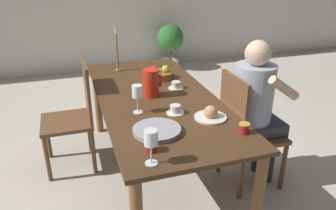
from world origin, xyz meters
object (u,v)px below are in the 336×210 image
object	(u,v)px
red_pitcher	(151,83)
wine_glass_water	(137,93)
candlestick_tall	(117,54)
chair_opposite	(75,114)
jam_jar_red	(244,128)
jam_jar_amber	(151,145)
person_seated	(257,102)
teacup_near_person	(175,110)
potted_plant	(170,42)
teacup_across	(176,86)
fruit_bowl	(160,74)
bread_plate	(210,114)
chair_person_side	(245,129)
serving_tray	(157,130)
wine_glass_juice	(151,140)

from	to	relation	value
red_pitcher	wine_glass_water	world-z (taller)	red_pitcher
wine_glass_water	candlestick_tall	world-z (taller)	candlestick_tall
red_pitcher	candlestick_tall	size ratio (longest dim) A/B	0.53
chair_opposite	jam_jar_red	bearing A→B (deg)	-138.26
jam_jar_amber	chair_opposite	bearing A→B (deg)	108.55
person_seated	chair_opposite	bearing A→B (deg)	-116.05
teacup_near_person	potted_plant	distance (m)	3.25
teacup_across	chair_opposite	bearing A→B (deg)	163.20
teacup_across	jam_jar_amber	distance (m)	0.98
wine_glass_water	jam_jar_red	size ratio (longest dim) A/B	2.93
jam_jar_amber	fruit_bowl	xyz separation A→B (m)	(0.39, 1.15, 0.00)
jam_jar_red	fruit_bowl	xyz separation A→B (m)	(-0.21, 1.12, 0.00)
chair_opposite	fruit_bowl	bearing A→B (deg)	-87.25
chair_opposite	teacup_near_person	world-z (taller)	chair_opposite
red_pitcher	jam_jar_red	distance (m)	0.85
bread_plate	jam_jar_red	world-z (taller)	bread_plate
teacup_near_person	jam_jar_amber	bearing A→B (deg)	-124.24
chair_opposite	candlestick_tall	xyz separation A→B (m)	(0.45, 0.37, 0.39)
jam_jar_red	teacup_near_person	bearing A→B (deg)	128.06
chair_person_side	serving_tray	size ratio (longest dim) A/B	3.12
person_seated	teacup_near_person	world-z (taller)	person_seated
chair_person_side	serving_tray	distance (m)	0.85
jam_jar_red	wine_glass_juice	bearing A→B (deg)	-166.86
red_pitcher	wine_glass_water	distance (m)	0.32
chair_person_side	teacup_across	xyz separation A→B (m)	(-0.42, 0.43, 0.26)
chair_person_side	wine_glass_juice	bearing A→B (deg)	-58.09
wine_glass_juice	serving_tray	distance (m)	0.36
chair_person_side	serving_tray	world-z (taller)	chair_person_side
serving_tray	red_pitcher	bearing A→B (deg)	78.32
chair_person_side	wine_glass_water	size ratio (longest dim) A/B	4.64
chair_person_side	person_seated	world-z (taller)	person_seated
serving_tray	jam_jar_amber	distance (m)	0.21
red_pitcher	potted_plant	world-z (taller)	red_pitcher
chair_opposite	red_pitcher	size ratio (longest dim) A/B	4.38
wine_glass_juice	person_seated	bearing A→B (deg)	30.51
potted_plant	bread_plate	bearing A→B (deg)	-103.47
teacup_near_person	person_seated	bearing A→B (deg)	3.54
chair_person_side	bread_plate	world-z (taller)	chair_person_side
bread_plate	potted_plant	xyz separation A→B (m)	(0.77, 3.23, -0.29)
jam_jar_amber	candlestick_tall	xyz separation A→B (m)	(0.07, 1.48, 0.13)
fruit_bowl	candlestick_tall	size ratio (longest dim) A/B	0.57
person_seated	jam_jar_amber	distance (m)	1.07
person_seated	candlestick_tall	size ratio (longest dim) A/B	2.92
chair_opposite	bread_plate	size ratio (longest dim) A/B	4.29
teacup_across	bread_plate	bearing A→B (deg)	-86.16
person_seated	serving_tray	distance (m)	0.91
teacup_near_person	bread_plate	bearing A→B (deg)	-36.11
teacup_across	fruit_bowl	distance (m)	0.29
chair_person_side	bread_plate	distance (m)	0.49
potted_plant	chair_opposite	bearing A→B (deg)	-124.32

